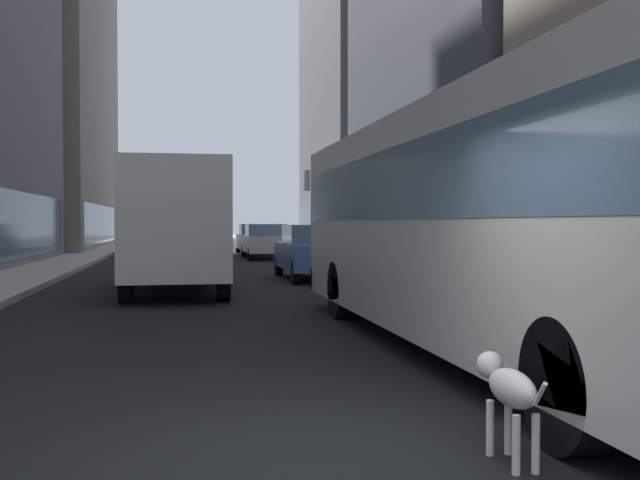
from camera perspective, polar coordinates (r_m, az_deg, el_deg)
The scene contains 11 objects.
ground_plane at distance 40.04m, azimuth -9.16°, elevation -1.09°, with size 120.00×120.00×0.00m, color black.
sidewalk_left at distance 40.29m, azimuth -17.29°, elevation -1.01°, with size 2.40×110.00×0.15m, color #ADA89E.
sidewalk_right at distance 40.59m, azimuth -1.09°, elevation -0.93°, with size 2.40×110.00×0.15m, color #ADA89E.
building_right_far at distance 49.30m, azimuth 4.92°, elevation 13.25°, with size 8.83×14.15×23.75m.
transit_bus at distance 9.84m, azimuth 12.52°, elevation 1.90°, with size 2.78×11.53×3.05m.
car_silver_sedan at distance 39.46m, azimuth -5.06°, elevation 0.08°, with size 1.73×4.36×1.62m.
car_white_van at distance 34.55m, azimuth -4.26°, elevation -0.09°, with size 1.88×4.34×1.62m.
car_blue_hatchback at distance 21.92m, azimuth -0.51°, elevation -0.90°, with size 1.81×4.45×1.62m.
car_red_coupe at distance 39.58m, azimuth -13.20°, elevation 0.05°, with size 1.70×4.05×1.62m.
box_truck at distance 18.47m, azimuth -11.08°, elevation 1.28°, with size 2.30×7.50×3.05m.
dalmatian_dog at distance 5.43m, azimuth 14.31°, elevation -11.05°, with size 0.22×0.96×0.72m.
Camera 1 is at (-1.08, -4.99, 1.67)m, focal length 41.46 mm.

